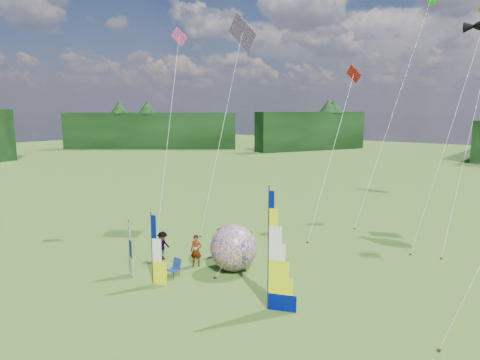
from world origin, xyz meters
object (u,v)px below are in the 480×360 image
Objects in this scene: spectator_c at (163,246)px; kite_whale at (472,117)px; feather_banner_main at (268,251)px; side_banner_far at (129,248)px; side_banner_left at (152,250)px; spectator_d at (250,244)px; spectator_b at (221,242)px; bol_inflatable at (234,248)px; spectator_a at (196,251)px; camp_chair at (174,268)px.

kite_whale reaches higher than spectator_c.
spectator_c is (-8.73, 1.44, -1.88)m from feather_banner_main.
side_banner_left is at bearing 18.22° from side_banner_far.
side_banner_left is at bearing -117.87° from kite_whale.
side_banner_left is 6.81m from spectator_d.
kite_whale is at bearing 53.42° from feather_banner_main.
feather_banner_main is 7.80m from spectator_b.
bol_inflatable is (2.05, 4.13, -0.54)m from side_banner_left.
side_banner_left reaches higher than bol_inflatable.
kite_whale is at bearing -117.38° from spectator_d.
kite_whale is at bearing 27.54° from spectator_a.
feather_banner_main is 1.48× the size of side_banner_left.
side_banner_far is at bearing 179.84° from spectator_c.
camp_chair is at bearing 158.64° from feather_banner_main.
camp_chair is at bearing 87.42° from spectator_d.
camp_chair is at bearing -94.89° from spectator_b.
spectator_c is (-2.40, 2.80, -0.98)m from side_banner_left.
spectator_b is 1.83m from spectator_d.
kite_whale reaches higher than side_banner_left.
side_banner_left is 1.85m from camp_chair.
spectator_a is (-6.37, 1.92, -1.83)m from feather_banner_main.
feather_banner_main is at bearing -41.13° from spectator_b.
side_banner_far is 2.82× the size of camp_chair.
bol_inflatable is (-4.27, 2.78, -1.44)m from feather_banner_main.
kite_whale is (10.89, 15.74, 7.58)m from spectator_a.
side_banner_left reaches higher than spectator_a.
side_banner_far is at bearing -136.26° from bol_inflatable.
spectator_c is at bearing -163.35° from bol_inflatable.
side_banner_left is at bearing -116.37° from bol_inflatable.
side_banner_left is 3.54× the size of camp_chair.
spectator_b is at bearing -126.93° from kite_whale.
feather_banner_main is 3.43× the size of spectator_d.
spectator_c is at bearing 163.70° from spectator_a.
bol_inflatable is at bearing -40.52° from spectator_b.
camp_chair is 22.19m from kite_whale.
camp_chair is (0.21, 1.26, -1.33)m from side_banner_left.
spectator_c is 3.05m from camp_chair.
spectator_b reaches higher than camp_chair.
side_banner_left is 1.99× the size of spectator_a.
kite_whale reaches higher than spectator_d.
camp_chair is (0.26, -2.01, -0.41)m from spectator_a.
camp_chair is (-1.18, -5.32, -0.28)m from spectator_d.
side_banner_far is at bearing 71.40° from spectator_d.
camp_chair is (0.26, -4.18, -0.37)m from spectator_b.
side_banner_left is 1.25× the size of side_banner_far.
spectator_b is 1.02× the size of spectator_c.
kite_whale is at bearing 59.43° from bol_inflatable.
spectator_a is 2.40m from spectator_c.
camp_chair is at bearing 48.18° from side_banner_far.
side_banner_far is at bearing 165.83° from feather_banner_main.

